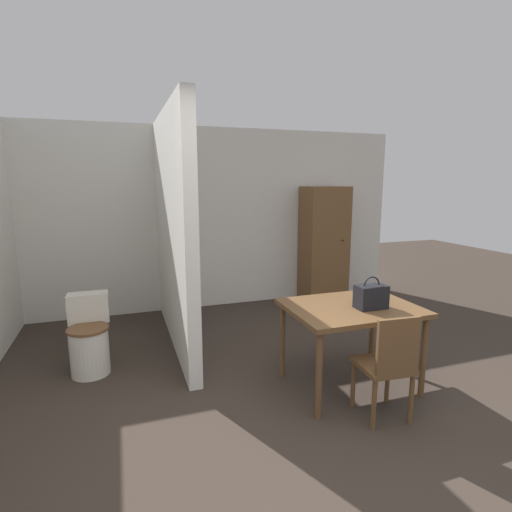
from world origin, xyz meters
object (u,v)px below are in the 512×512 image
toilet (89,339)px  wooden_cabinet (324,244)px  handbag (371,296)px  dining_table (351,315)px  wooden_chair (388,363)px

toilet → wooden_cabinet: wooden_cabinet is taller
handbag → wooden_cabinet: 2.68m
dining_table → wooden_cabinet: 2.63m
dining_table → wooden_cabinet: wooden_cabinet is taller
wooden_chair → toilet: 2.66m
wooden_chair → toilet: wooden_chair is taller
toilet → dining_table: bearing=-25.8°
dining_table → toilet: size_ratio=1.52×
wooden_cabinet → toilet: bearing=-156.8°
dining_table → wooden_chair: bearing=-91.1°
wooden_chair → toilet: size_ratio=1.17×
toilet → handbag: handbag is taller
dining_table → wooden_cabinet: size_ratio=0.64×
wooden_chair → wooden_cabinet: (1.05, 2.94, 0.40)m
toilet → wooden_cabinet: bearing=23.2°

